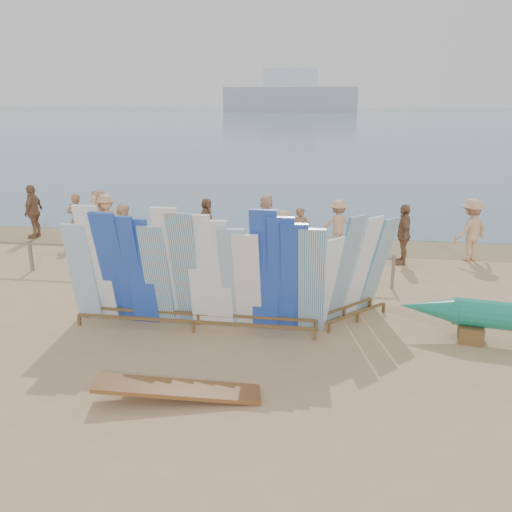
% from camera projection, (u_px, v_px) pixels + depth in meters
% --- Properties ---
extents(ground, '(160.00, 160.00, 0.00)m').
position_uv_depth(ground, '(128.00, 320.00, 12.01)').
color(ground, tan).
rests_on(ground, ground).
extents(ocean, '(320.00, 240.00, 0.02)m').
position_uv_depth(ocean, '(320.00, 117.00, 133.49)').
color(ocean, '#47647F').
rests_on(ocean, ground).
extents(wet_sand_strip, '(40.00, 2.60, 0.01)m').
position_uv_depth(wet_sand_strip, '(204.00, 239.00, 18.84)').
color(wet_sand_strip, olive).
rests_on(wet_sand_strip, ground).
extents(distant_ship, '(45.00, 8.00, 14.00)m').
position_uv_depth(distant_ship, '(290.00, 95.00, 183.02)').
color(distant_ship, '#999EA3').
rests_on(distant_ship, ocean).
extents(fence, '(12.08, 0.08, 0.90)m').
position_uv_depth(fence, '(167.00, 255.00, 14.68)').
color(fence, '#7B705C').
rests_on(fence, ground).
extents(main_surfboard_rack, '(5.45, 0.86, 2.70)m').
position_uv_depth(main_surfboard_rack, '(194.00, 274.00, 11.24)').
color(main_surfboard_rack, brown).
rests_on(main_surfboard_rack, ground).
extents(side_surfboard_rack, '(1.92, 2.01, 2.45)m').
position_uv_depth(side_surfboard_rack, '(354.00, 272.00, 11.74)').
color(side_surfboard_rack, brown).
rests_on(side_surfboard_rack, ground).
extents(vendor_table, '(1.00, 0.76, 1.25)m').
position_uv_depth(vendor_table, '(293.00, 295.00, 12.38)').
color(vendor_table, brown).
rests_on(vendor_table, ground).
extents(flat_board_c, '(2.75, 1.07, 0.38)m').
position_uv_depth(flat_board_c, '(178.00, 399.00, 8.87)').
color(flat_board_c, brown).
rests_on(flat_board_c, ground).
extents(beach_chair_left, '(0.86, 0.87, 0.98)m').
position_uv_depth(beach_chair_left, '(183.00, 258.00, 15.62)').
color(beach_chair_left, red).
rests_on(beach_chair_left, ground).
extents(beach_chair_right, '(0.74, 0.74, 0.83)m').
position_uv_depth(beach_chair_right, '(212.00, 263.00, 15.35)').
color(beach_chair_right, red).
rests_on(beach_chair_right, ground).
extents(stroller, '(0.51, 0.73, 0.99)m').
position_uv_depth(stroller, '(218.00, 257.00, 15.33)').
color(stroller, red).
rests_on(stroller, ground).
extents(beachgoer_7, '(0.64, 0.51, 1.54)m').
position_uv_depth(beachgoer_7, '(301.00, 232.00, 16.61)').
color(beachgoer_7, '#8C6042').
rests_on(beachgoer_7, ground).
extents(beachgoer_11, '(1.20, 1.80, 1.85)m').
position_uv_depth(beachgoer_11, '(100.00, 217.00, 17.91)').
color(beachgoer_11, beige).
rests_on(beachgoer_11, ground).
extents(beachgoer_1, '(0.66, 0.42, 1.72)m').
position_uv_depth(beachgoer_1, '(77.00, 219.00, 17.99)').
color(beachgoer_1, '#8C6042').
rests_on(beachgoer_1, ground).
extents(beachgoer_5, '(1.36, 1.47, 1.64)m').
position_uv_depth(beachgoer_5, '(267.00, 219.00, 18.22)').
color(beachgoer_5, beige).
rests_on(beachgoer_5, ground).
extents(beachgoer_3, '(1.21, 0.86, 1.74)m').
position_uv_depth(beachgoer_3, '(107.00, 220.00, 17.74)').
color(beachgoer_3, tan).
rests_on(beachgoer_3, ground).
extents(beachgoer_4, '(0.54, 1.12, 1.87)m').
position_uv_depth(beachgoer_4, '(207.00, 229.00, 16.29)').
color(beachgoer_4, '#8C6042').
rests_on(beachgoer_4, ground).
extents(beachgoer_extra_0, '(1.27, 1.14, 1.88)m').
position_uv_depth(beachgoer_extra_0, '(471.00, 230.00, 16.19)').
color(beachgoer_extra_0, tan).
rests_on(beachgoer_extra_0, ground).
extents(beachgoer_extra_1, '(0.51, 1.11, 1.87)m').
position_uv_depth(beachgoer_extra_1, '(34.00, 211.00, 18.83)').
color(beachgoer_extra_1, '#8C6042').
rests_on(beachgoer_extra_1, ground).
extents(beachgoer_6, '(0.79, 0.86, 1.62)m').
position_uv_depth(beachgoer_6, '(283.00, 238.00, 15.80)').
color(beachgoer_6, tan).
rests_on(beachgoer_6, ground).
extents(beachgoer_10, '(0.48, 1.06, 1.79)m').
position_uv_depth(beachgoer_10, '(403.00, 234.00, 15.85)').
color(beachgoer_10, '#8C6042').
rests_on(beachgoer_10, ground).
extents(beachgoer_2, '(0.46, 0.90, 1.81)m').
position_uv_depth(beachgoer_2, '(126.00, 234.00, 15.78)').
color(beachgoer_2, beige).
rests_on(beachgoer_2, ground).
extents(beachgoer_9, '(1.09, 0.52, 1.65)m').
position_uv_depth(beachgoer_9, '(338.00, 225.00, 17.29)').
color(beachgoer_9, tan).
rests_on(beachgoer_9, ground).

